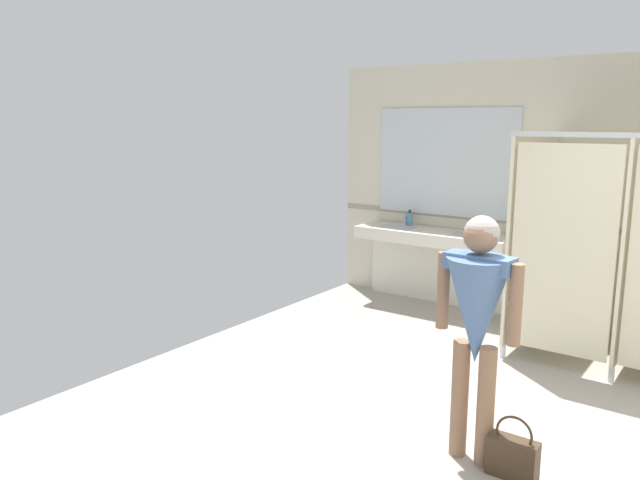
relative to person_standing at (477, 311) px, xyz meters
name	(u,v)px	position (x,y,z in m)	size (l,w,h in m)	color
vanity_counter	(436,251)	(-1.67, 2.94, -0.35)	(1.81, 0.53, 1.01)	silver
mirror_panel	(446,162)	(-1.67, 3.12, 0.67)	(1.71, 0.02, 1.23)	silver
person_standing	(477,311)	(0.00, 0.00, 0.00)	(0.56, 0.43, 1.59)	#8C664C
handbag	(513,456)	(0.29, -0.04, -0.86)	(0.30, 0.13, 0.40)	#3F2D1E
soap_dispenser	(410,219)	(-2.06, 3.01, -0.01)	(0.07, 0.07, 0.19)	teal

